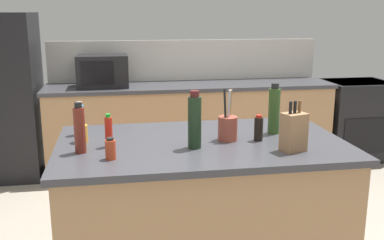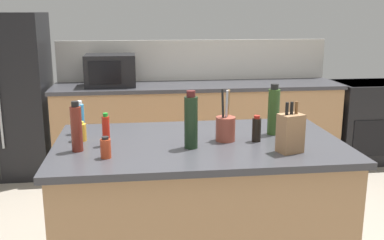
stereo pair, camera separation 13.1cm
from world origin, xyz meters
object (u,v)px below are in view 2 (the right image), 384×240
(vinegar_bottle, at_px, (76,128))
(dish_soap_bottle, at_px, (80,118))
(wine_bottle, at_px, (191,121))
(olive_oil_bottle, at_px, (274,111))
(hot_sauce_bottle, at_px, (106,130))
(honey_jar, at_px, (80,132))
(range_oven, at_px, (366,121))
(soy_sauce_bottle, at_px, (257,129))
(utensil_crock, at_px, (225,128))
(microwave, at_px, (110,70))
(spice_jar_paprika, at_px, (106,148))
(refrigerator, at_px, (3,95))
(knife_block, at_px, (290,133))

(vinegar_bottle, relative_size, dish_soap_bottle, 1.34)
(vinegar_bottle, xyz_separation_m, wine_bottle, (0.65, -0.02, 0.02))
(olive_oil_bottle, bearing_deg, hot_sauce_bottle, -173.15)
(honey_jar, relative_size, wine_bottle, 0.36)
(range_oven, relative_size, wine_bottle, 2.71)
(soy_sauce_bottle, bearing_deg, wine_bottle, -168.57)
(utensil_crock, bearing_deg, microwave, 110.03)
(range_oven, relative_size, spice_jar_paprika, 7.64)
(refrigerator, height_order, vinegar_bottle, refrigerator)
(vinegar_bottle, bearing_deg, microwave, 88.13)
(microwave, bearing_deg, knife_block, -65.64)
(knife_block, relative_size, utensil_crock, 0.91)
(soy_sauce_bottle, bearing_deg, vinegar_bottle, -176.47)
(spice_jar_paprika, distance_m, wine_bottle, 0.51)
(range_oven, bearing_deg, refrigerator, 179.27)
(refrigerator, height_order, dish_soap_bottle, refrigerator)
(spice_jar_paprika, xyz_separation_m, soy_sauce_bottle, (0.90, 0.21, 0.02))
(dish_soap_bottle, bearing_deg, utensil_crock, -17.51)
(dish_soap_bottle, height_order, soy_sauce_bottle, dish_soap_bottle)
(honey_jar, distance_m, dish_soap_bottle, 0.18)
(olive_oil_bottle, distance_m, spice_jar_paprika, 1.11)
(utensil_crock, relative_size, hot_sauce_bottle, 1.61)
(knife_block, distance_m, spice_jar_paprika, 1.03)
(spice_jar_paprika, bearing_deg, utensil_crock, 19.36)
(microwave, bearing_deg, spice_jar_paprika, -87.84)
(knife_block, distance_m, dish_soap_bottle, 1.35)
(refrigerator, distance_m, olive_oil_bottle, 3.13)
(hot_sauce_bottle, xyz_separation_m, soy_sauce_bottle, (0.91, -0.02, -0.02))
(range_oven, distance_m, utensil_crock, 3.11)
(knife_block, xyz_separation_m, wine_bottle, (-0.55, 0.15, 0.05))
(knife_block, xyz_separation_m, soy_sauce_bottle, (-0.13, 0.23, -0.04))
(microwave, relative_size, soy_sauce_bottle, 3.25)
(spice_jar_paprika, bearing_deg, wine_bottle, 14.91)
(olive_oil_bottle, bearing_deg, wine_bottle, -157.69)
(refrigerator, height_order, utensil_crock, refrigerator)
(vinegar_bottle, distance_m, wine_bottle, 0.65)
(knife_block, xyz_separation_m, spice_jar_paprika, (-1.03, 0.02, -0.06))
(honey_jar, xyz_separation_m, dish_soap_bottle, (-0.02, 0.18, 0.05))
(olive_oil_bottle, relative_size, dish_soap_bottle, 1.53)
(utensil_crock, bearing_deg, vinegar_bottle, -173.30)
(hot_sauce_bottle, height_order, spice_jar_paprika, hot_sauce_bottle)
(olive_oil_bottle, bearing_deg, dish_soap_bottle, 171.94)
(range_oven, xyz_separation_m, microwave, (-2.93, 0.00, 0.64))
(microwave, bearing_deg, wine_bottle, -76.11)
(refrigerator, xyz_separation_m, honey_jar, (1.04, -2.15, 0.14))
(range_oven, height_order, dish_soap_bottle, dish_soap_bottle)
(olive_oil_bottle, xyz_separation_m, vinegar_bottle, (-1.22, -0.21, -0.02))
(utensil_crock, relative_size, honey_jar, 2.64)
(range_oven, height_order, olive_oil_bottle, olive_oil_bottle)
(knife_block, relative_size, hot_sauce_bottle, 1.46)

